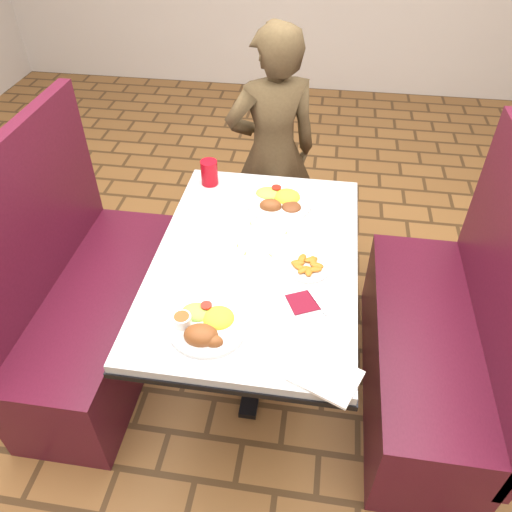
# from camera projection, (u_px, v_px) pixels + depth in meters

# --- Properties ---
(dining_table) EXTENTS (0.81, 1.21, 0.75)m
(dining_table) POSITION_uv_depth(u_px,v_px,m) (256.00, 274.00, 2.05)
(dining_table) COLOR silver
(dining_table) RESTS_ON ground
(booth_bench_left) EXTENTS (0.47, 1.20, 1.17)m
(booth_bench_left) POSITION_uv_depth(u_px,v_px,m) (89.00, 306.00, 2.35)
(booth_bench_left) COLOR #541326
(booth_bench_left) RESTS_ON ground
(booth_bench_right) EXTENTS (0.47, 1.20, 1.17)m
(booth_bench_right) POSITION_uv_depth(u_px,v_px,m) (437.00, 347.00, 2.17)
(booth_bench_right) COLOR #541326
(booth_bench_right) RESTS_ON ground
(diner_person) EXTENTS (0.59, 0.50, 1.38)m
(diner_person) POSITION_uv_depth(u_px,v_px,m) (272.00, 154.00, 2.70)
(diner_person) COLOR brown
(diner_person) RESTS_ON ground
(near_dinner_plate) EXTENTS (0.27, 0.27, 0.08)m
(near_dinner_plate) POSITION_uv_depth(u_px,v_px,m) (206.00, 323.00, 1.68)
(near_dinner_plate) COLOR white
(near_dinner_plate) RESTS_ON dining_table
(far_dinner_plate) EXTENTS (0.29, 0.29, 0.08)m
(far_dinner_plate) POSITION_uv_depth(u_px,v_px,m) (279.00, 199.00, 2.24)
(far_dinner_plate) COLOR white
(far_dinner_plate) RESTS_ON dining_table
(plantain_plate) EXTENTS (0.17, 0.17, 0.03)m
(plantain_plate) POSITION_uv_depth(u_px,v_px,m) (308.00, 266.00, 1.92)
(plantain_plate) COLOR white
(plantain_plate) RESTS_ON dining_table
(maroon_napkin) EXTENTS (0.14, 0.14, 0.00)m
(maroon_napkin) POSITION_uv_depth(u_px,v_px,m) (303.00, 302.00, 1.79)
(maroon_napkin) COLOR maroon
(maroon_napkin) RESTS_ON dining_table
(spoon_utensil) EXTENTS (0.08, 0.12, 0.00)m
(spoon_utensil) POSITION_uv_depth(u_px,v_px,m) (317.00, 301.00, 1.79)
(spoon_utensil) COLOR silver
(spoon_utensil) RESTS_ON dining_table
(red_tumbler) EXTENTS (0.08, 0.08, 0.12)m
(red_tumbler) POSITION_uv_depth(u_px,v_px,m) (209.00, 173.00, 2.34)
(red_tumbler) COLOR red
(red_tumbler) RESTS_ON dining_table
(paper_napkin) EXTENTS (0.25, 0.22, 0.01)m
(paper_napkin) POSITION_uv_depth(u_px,v_px,m) (325.00, 376.00, 1.55)
(paper_napkin) COLOR white
(paper_napkin) RESTS_ON dining_table
(knife_utensil) EXTENTS (0.07, 0.16, 0.00)m
(knife_utensil) POSITION_uv_depth(u_px,v_px,m) (224.00, 317.00, 1.73)
(knife_utensil) COLOR silver
(knife_utensil) RESTS_ON dining_table
(fork_utensil) EXTENTS (0.03, 0.15, 0.00)m
(fork_utensil) POSITION_uv_depth(u_px,v_px,m) (209.00, 330.00, 1.68)
(fork_utensil) COLOR silver
(fork_utensil) RESTS_ON dining_table
(lettuce_shreds) EXTENTS (0.28, 0.32, 0.00)m
(lettuce_shreds) POSITION_uv_depth(u_px,v_px,m) (268.00, 247.00, 2.02)
(lettuce_shreds) COLOR #7DB849
(lettuce_shreds) RESTS_ON dining_table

